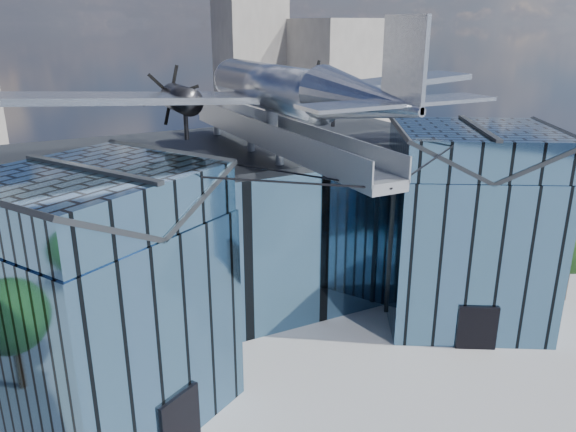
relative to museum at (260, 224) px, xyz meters
name	(u,v)px	position (x,y,z in m)	size (l,w,h in m)	color
ground_plane	(304,347)	(0.00, -5.82, -5.54)	(120.00, 120.00, 0.00)	gray
museum	(260,224)	(0.00, 0.00, 0.00)	(32.88, 24.50, 17.60)	#436989
bg_towers	(126,84)	(1.45, 44.67, 4.47)	(77.00, 24.50, 26.00)	gray
tree_plaza_e	(572,246)	(17.97, -8.57, -1.72)	(4.78, 4.78, 5.64)	#352415
tree_side_e	(533,179)	(29.12, 3.96, -1.64)	(4.15, 4.15, 5.76)	#352415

